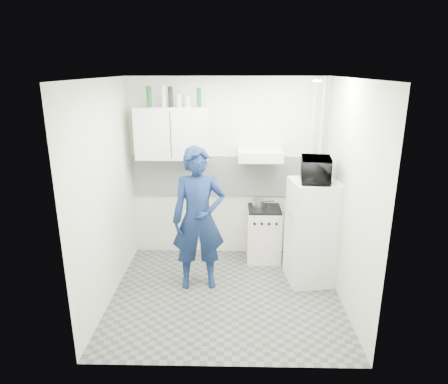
{
  "coord_description": "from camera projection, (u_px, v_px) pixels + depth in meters",
  "views": [
    {
      "loc": [
        0.07,
        -4.37,
        2.71
      ],
      "look_at": [
        -0.03,
        0.3,
        1.25
      ],
      "focal_mm": 32.0,
      "sensor_mm": 36.0,
      "label": 1
    }
  ],
  "objects": [
    {
      "name": "floor",
      "position": [
        226.0,
        295.0,
        4.98
      ],
      "size": [
        2.8,
        2.8,
        0.0
      ],
      "primitive_type": "plane",
      "color": "#5E5E5E",
      "rests_on": "ground"
    },
    {
      "name": "saucepan",
      "position": [
        259.0,
        203.0,
        5.74
      ],
      "size": [
        0.18,
        0.18,
        0.1
      ],
      "primitive_type": "cylinder",
      "color": "silver",
      "rests_on": "stove_top"
    },
    {
      "name": "bottle_e",
      "position": [
        199.0,
        98.0,
        5.32
      ],
      "size": [
        0.06,
        0.06,
        0.25
      ],
      "primitive_type": "cylinder",
      "color": "#144C1E",
      "rests_on": "upper_cabinet"
    },
    {
      "name": "bottle_b",
      "position": [
        149.0,
        97.0,
        5.33
      ],
      "size": [
        0.07,
        0.07,
        0.27
      ],
      "primitive_type": "cylinder",
      "color": "#144C1E",
      "rests_on": "upper_cabinet"
    },
    {
      "name": "upper_cabinet",
      "position": [
        173.0,
        133.0,
        5.47
      ],
      "size": [
        1.0,
        0.35,
        0.7
      ],
      "primitive_type": "cube",
      "color": "white",
      "rests_on": "wall_back"
    },
    {
      "name": "range_hood",
      "position": [
        260.0,
        155.0,
        5.45
      ],
      "size": [
        0.6,
        0.5,
        0.14
      ],
      "primitive_type": "cube",
      "color": "silver",
      "rests_on": "wall_back"
    },
    {
      "name": "person",
      "position": [
        199.0,
        219.0,
        4.95
      ],
      "size": [
        0.71,
        0.52,
        1.82
      ],
      "primitive_type": "imported",
      "rotation": [
        0.0,
        0.0,
        0.13
      ],
      "color": "#112045",
      "rests_on": "floor"
    },
    {
      "name": "backsplash",
      "position": [
        227.0,
        176.0,
        5.8
      ],
      "size": [
        2.74,
        0.03,
        0.6
      ],
      "primitive_type": "cube",
      "color": "white",
      "rests_on": "wall_back"
    },
    {
      "name": "canister_b",
      "position": [
        188.0,
        101.0,
        5.33
      ],
      "size": [
        0.08,
        0.08,
        0.16
      ],
      "primitive_type": "cylinder",
      "color": "#B2B7BC",
      "rests_on": "upper_cabinet"
    },
    {
      "name": "stove_top",
      "position": [
        264.0,
        209.0,
        5.69
      ],
      "size": [
        0.46,
        0.46,
        0.03
      ],
      "primitive_type": "cube",
      "color": "black",
      "rests_on": "stove"
    },
    {
      "name": "wall_back",
      "position": [
        227.0,
        169.0,
        5.78
      ],
      "size": [
        2.8,
        0.0,
        2.8
      ],
      "primitive_type": "plane",
      "rotation": [
        1.57,
        0.0,
        0.0
      ],
      "color": "silver",
      "rests_on": "floor"
    },
    {
      "name": "bottle_c",
      "position": [
        164.0,
        96.0,
        5.32
      ],
      "size": [
        0.07,
        0.07,
        0.28
      ],
      "primitive_type": "cylinder",
      "color": "#B2B7BC",
      "rests_on": "upper_cabinet"
    },
    {
      "name": "ceiling",
      "position": [
        226.0,
        78.0,
        4.2
      ],
      "size": [
        2.8,
        2.8,
        0.0
      ],
      "primitive_type": "plane",
      "color": "white",
      "rests_on": "wall_back"
    },
    {
      "name": "ceiling_spot_fixture",
      "position": [
        317.0,
        81.0,
        4.38
      ],
      "size": [
        0.1,
        0.1,
        0.02
      ],
      "primitive_type": "cylinder",
      "color": "white",
      "rests_on": "ceiling"
    },
    {
      "name": "wall_right",
      "position": [
        348.0,
        196.0,
        4.56
      ],
      "size": [
        0.0,
        2.6,
        2.6
      ],
      "primitive_type": "plane",
      "rotation": [
        1.57,
        0.0,
        -1.57
      ],
      "color": "silver",
      "rests_on": "floor"
    },
    {
      "name": "canister_a",
      "position": [
        179.0,
        101.0,
        5.33
      ],
      "size": [
        0.07,
        0.07,
        0.17
      ],
      "primitive_type": "cylinder",
      "color": "#B2B7BC",
      "rests_on": "upper_cabinet"
    },
    {
      "name": "stove",
      "position": [
        264.0,
        235.0,
        5.8
      ],
      "size": [
        0.48,
        0.48,
        0.77
      ],
      "primitive_type": "cube",
      "color": "silver",
      "rests_on": "floor"
    },
    {
      "name": "pipe_b",
      "position": [
        310.0,
        171.0,
        5.68
      ],
      "size": [
        0.04,
        0.04,
        2.6
      ],
      "primitive_type": "cylinder",
      "color": "silver",
      "rests_on": "floor"
    },
    {
      "name": "wall_left",
      "position": [
        105.0,
        195.0,
        4.62
      ],
      "size": [
        0.0,
        2.6,
        2.6
      ],
      "primitive_type": "plane",
      "rotation": [
        1.57,
        0.0,
        1.57
      ],
      "color": "silver",
      "rests_on": "floor"
    },
    {
      "name": "bottle_d",
      "position": [
        171.0,
        97.0,
        5.32
      ],
      "size": [
        0.06,
        0.06,
        0.27
      ],
      "primitive_type": "cylinder",
      "color": "black",
      "rests_on": "upper_cabinet"
    },
    {
      "name": "pipe_a",
      "position": [
        318.0,
        171.0,
        5.68
      ],
      "size": [
        0.05,
        0.05,
        2.6
      ],
      "primitive_type": "cylinder",
      "color": "silver",
      "rests_on": "floor"
    },
    {
      "name": "microwave",
      "position": [
        316.0,
        170.0,
        4.89
      ],
      "size": [
        0.56,
        0.42,
        0.29
      ],
      "primitive_type": "imported",
      "rotation": [
        0.0,
        0.0,
        1.44
      ],
      "color": "black",
      "rests_on": "fridge"
    },
    {
      "name": "fridge",
      "position": [
        312.0,
        232.0,
        5.13
      ],
      "size": [
        0.64,
        0.64,
        1.37
      ],
      "primitive_type": "cube",
      "rotation": [
        0.0,
        0.0,
        0.14
      ],
      "color": "white",
      "rests_on": "floor"
    }
  ]
}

